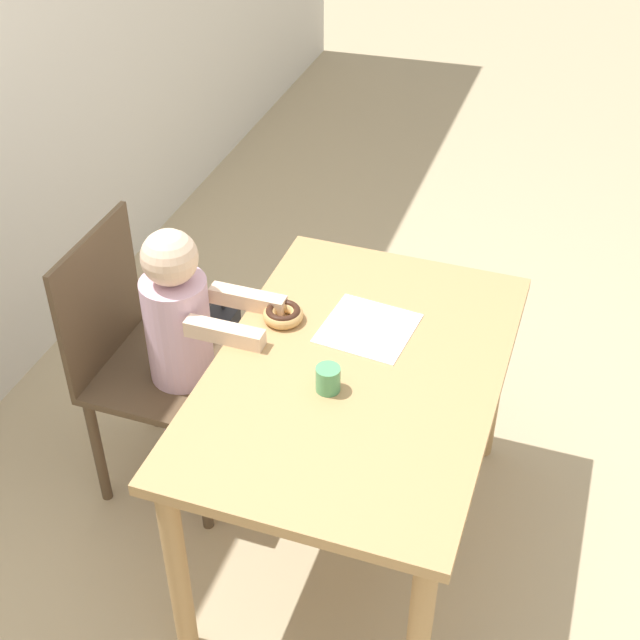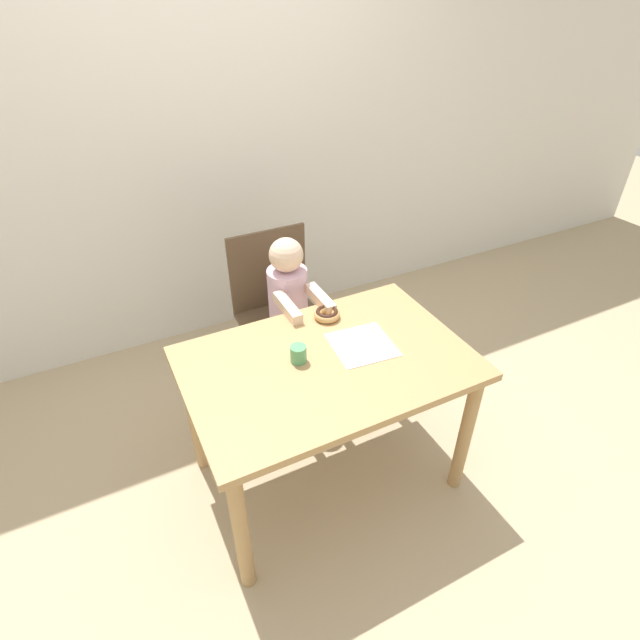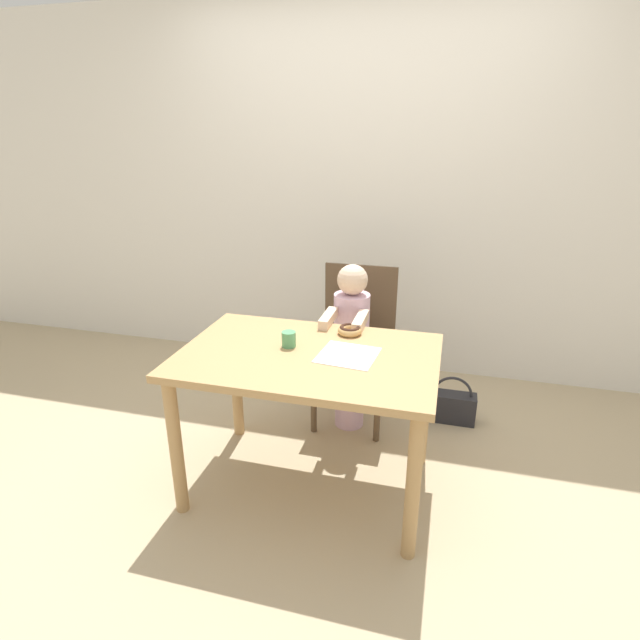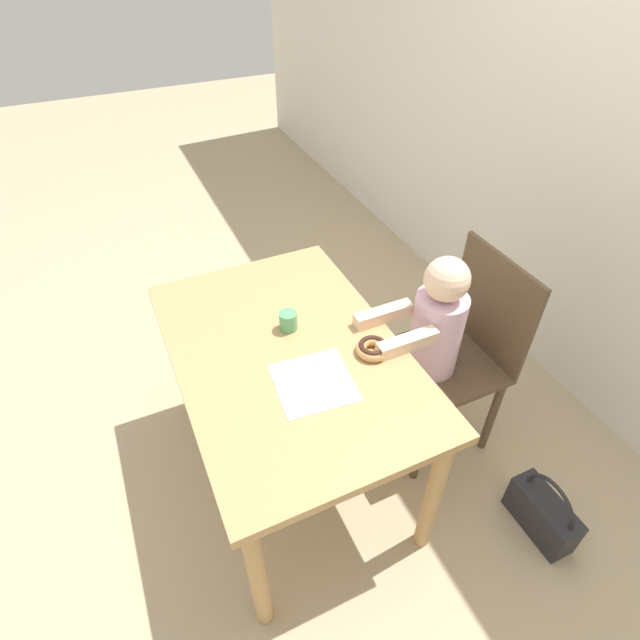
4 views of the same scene
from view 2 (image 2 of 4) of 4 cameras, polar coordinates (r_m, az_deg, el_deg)
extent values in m
plane|color=tan|center=(2.58, 0.72, -17.04)|extent=(12.00, 12.00, 0.00)
cube|color=silver|center=(3.07, -12.71, 19.64)|extent=(8.00, 0.05, 2.50)
cube|color=tan|center=(2.06, 0.86, -4.97)|extent=(1.17, 0.78, 0.03)
cylinder|color=tan|center=(2.01, -9.00, -22.81)|extent=(0.06, 0.06, 0.69)
cylinder|color=tan|center=(2.36, 16.28, -12.40)|extent=(0.06, 0.06, 0.69)
cylinder|color=tan|center=(2.42, -14.22, -10.46)|extent=(0.06, 0.06, 0.69)
cylinder|color=tan|center=(2.72, 7.43, -3.53)|extent=(0.06, 0.06, 0.69)
cube|color=brown|center=(2.71, -3.99, -0.57)|extent=(0.44, 0.44, 0.03)
cube|color=brown|center=(2.74, -5.96, 5.81)|extent=(0.44, 0.02, 0.45)
cylinder|color=brown|center=(2.67, -5.86, -7.83)|extent=(0.04, 0.04, 0.44)
cylinder|color=brown|center=(2.78, 1.29, -5.51)|extent=(0.04, 0.04, 0.44)
cylinder|color=brown|center=(2.94, -8.59, -3.31)|extent=(0.04, 0.04, 0.44)
cylinder|color=brown|center=(3.04, -2.00, -1.38)|extent=(0.04, 0.04, 0.44)
cylinder|color=silver|center=(2.80, -3.35, -4.84)|extent=(0.17, 0.17, 0.47)
cylinder|color=silver|center=(2.56, -3.67, 2.24)|extent=(0.20, 0.20, 0.36)
sphere|color=beige|center=(2.42, -3.90, 7.43)|extent=(0.17, 0.17, 0.17)
cube|color=beige|center=(2.32, -3.72, 1.43)|extent=(0.05, 0.24, 0.05)
cube|color=beige|center=(2.38, 0.06, 2.46)|extent=(0.05, 0.24, 0.05)
torus|color=tan|center=(2.28, 0.79, 0.64)|extent=(0.12, 0.12, 0.04)
torus|color=#381E14|center=(2.27, 0.79, 0.92)|extent=(0.10, 0.10, 0.02)
cube|color=white|center=(2.14, 4.85, -2.82)|extent=(0.28, 0.28, 0.00)
cube|color=#232328|center=(3.24, 4.92, -1.76)|extent=(0.29, 0.12, 0.18)
torus|color=#232328|center=(3.19, 5.00, -0.46)|extent=(0.23, 0.02, 0.23)
cylinder|color=#519E66|center=(2.03, -2.49, -3.89)|extent=(0.07, 0.07, 0.07)
camera|label=1|loc=(1.40, -85.91, 17.13)|focal=50.00mm
camera|label=3|loc=(1.49, 79.40, -10.13)|focal=28.00mm
camera|label=4|loc=(2.17, 41.69, 25.73)|focal=28.00mm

